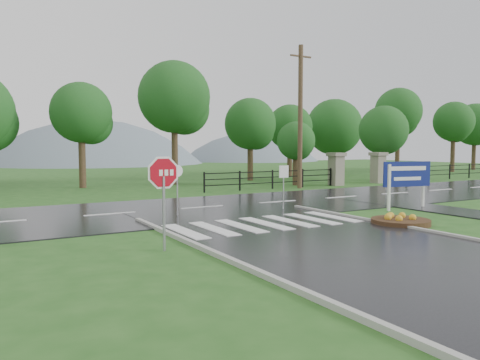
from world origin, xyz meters
TOP-DOWN VIEW (x-y plane):
  - ground at (0.00, 0.00)m, footprint 120.00×120.00m
  - main_road at (0.00, 10.00)m, footprint 90.00×8.00m
  - walkway at (8.50, 4.00)m, footprint 2.20×11.00m
  - crosswalk at (0.00, 5.00)m, footprint 6.50×2.80m
  - curb_left at (-3.55, -4.00)m, footprint 0.15×24.00m
  - pillar_west at (13.00, 16.00)m, footprint 1.00×1.00m
  - pillar_east at (17.00, 16.00)m, footprint 1.00×1.00m
  - fence_west at (7.75, 16.00)m, footprint 9.58×0.08m
  - fence_east at (27.75, 16.00)m, footprint 20.58×0.08m
  - hills at (3.49, 65.00)m, footprint 102.00×48.00m
  - treeline at (1.00, 24.00)m, footprint 83.20×5.20m
  - stop_sign at (-4.44, 2.99)m, footprint 1.16×0.08m
  - estate_billboard at (7.43, 5.33)m, footprint 2.29×0.55m
  - flower_bed at (4.06, 2.72)m, footprint 1.98×1.98m
  - reg_sign_small at (2.71, 7.74)m, footprint 0.41×0.10m
  - reg_sign_round at (-1.85, 8.33)m, footprint 0.46×0.09m
  - utility_pole_east at (9.50, 15.50)m, footprint 1.60×0.30m
  - entrance_tree_left at (10.70, 17.50)m, footprint 2.62×2.62m
  - entrance_tree_right at (19.11, 17.50)m, footprint 3.76×3.76m

SIDE VIEW (x-z plane):
  - hills at x=3.49m, z-range -39.54..8.46m
  - ground at x=0.00m, z-range 0.00..0.00m
  - main_road at x=0.00m, z-range -0.02..0.02m
  - walkway at x=8.50m, z-range -0.02..0.02m
  - curb_left at x=-3.55m, z-range -0.06..0.06m
  - treeline at x=1.00m, z-range -5.00..5.00m
  - crosswalk at x=0.00m, z-range 0.05..0.07m
  - flower_bed at x=4.06m, z-range -0.05..0.34m
  - fence_west at x=7.75m, z-range 0.12..1.32m
  - fence_east at x=27.75m, z-range 0.14..1.34m
  - pillar_west at x=13.00m, z-range 0.06..2.30m
  - pillar_east at x=17.00m, z-range 0.06..2.30m
  - reg_sign_round at x=-1.85m, z-range 0.29..2.27m
  - reg_sign_small at x=2.71m, z-range 0.42..2.30m
  - estate_billboard at x=7.43m, z-range 0.38..2.43m
  - stop_sign at x=-4.44m, z-range 0.52..3.12m
  - entrance_tree_left at x=10.70m, z-range 0.84..5.20m
  - entrance_tree_right at x=19.11m, z-range 0.99..6.79m
  - utility_pole_east at x=9.50m, z-range 0.07..9.07m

